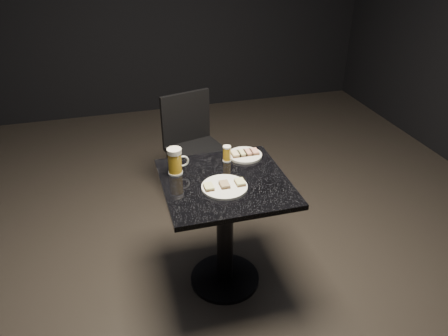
{
  "coord_description": "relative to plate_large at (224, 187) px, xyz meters",
  "views": [
    {
      "loc": [
        -0.57,
        -2.01,
        2.03
      ],
      "look_at": [
        0.0,
        0.02,
        0.82
      ],
      "focal_mm": 35.0,
      "sensor_mm": 36.0,
      "label": 1
    }
  ],
  "objects": [
    {
      "name": "floor",
      "position": [
        0.02,
        0.08,
        -0.76
      ],
      "size": [
        6.0,
        6.0,
        0.0
      ],
      "primitive_type": "plane",
      "color": "black",
      "rests_on": "ground"
    },
    {
      "name": "plate_large",
      "position": [
        0.0,
        0.0,
        0.0
      ],
      "size": [
        0.25,
        0.25,
        0.01
      ],
      "primitive_type": "cylinder",
      "color": "white",
      "rests_on": "table"
    },
    {
      "name": "table",
      "position": [
        0.02,
        0.08,
        -0.25
      ],
      "size": [
        0.7,
        0.7,
        0.75
      ],
      "color": "black",
      "rests_on": "floor"
    },
    {
      "name": "beer_tumbler",
      "position": [
        0.1,
        0.29,
        0.04
      ],
      "size": [
        0.05,
        0.05,
        0.1
      ],
      "color": "white",
      "rests_on": "table"
    },
    {
      "name": "canapes_on_plate_large",
      "position": [
        -0.0,
        0.0,
        0.02
      ],
      "size": [
        0.23,
        0.07,
        0.02
      ],
      "color": "#4C3521",
      "rests_on": "plate_large"
    },
    {
      "name": "beer_mug",
      "position": [
        -0.23,
        0.23,
        0.07
      ],
      "size": [
        0.12,
        0.08,
        0.16
      ],
      "color": "silver",
      "rests_on": "table"
    },
    {
      "name": "canapes_on_plate_small",
      "position": [
        0.22,
        0.32,
        0.02
      ],
      "size": [
        0.17,
        0.07,
        0.02
      ],
      "color": "#4C3521",
      "rests_on": "plate_small"
    },
    {
      "name": "chair",
      "position": [
        0.05,
        1.08,
        -0.26
      ],
      "size": [
        0.5,
        0.5,
        0.87
      ],
      "color": "black",
      "rests_on": "floor"
    },
    {
      "name": "plate_small",
      "position": [
        0.22,
        0.32,
        0.0
      ],
      "size": [
        0.21,
        0.21,
        0.01
      ],
      "primitive_type": "cylinder",
      "color": "white",
      "rests_on": "table"
    }
  ]
}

